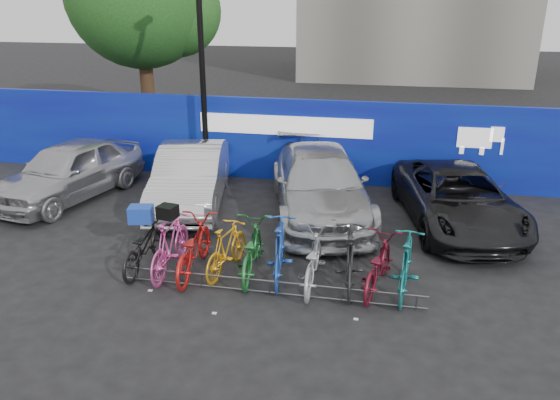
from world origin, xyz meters
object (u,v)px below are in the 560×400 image
(car_1, at_px, (191,176))
(car_2, at_px, (320,184))
(bike_5, at_px, (280,250))
(bike_8, at_px, (377,265))
(bike_2, at_px, (193,248))
(car_3, at_px, (457,198))
(bike_1, at_px, (170,245))
(bike_9, at_px, (406,265))
(bike_0, at_px, (144,245))
(bike_7, at_px, (350,258))
(bike_4, at_px, (251,250))
(car_0, at_px, (69,171))
(bike_6, at_px, (312,260))
(bike_rack, at_px, (270,287))
(bike_3, at_px, (227,249))
(lamppost, at_px, (202,68))

(car_1, height_order, car_2, car_2)
(bike_5, xyz_separation_m, bike_8, (1.84, -0.06, -0.09))
(bike_2, bearing_deg, bike_5, -178.71)
(car_3, relative_size, bike_1, 2.56)
(car_2, height_order, bike_9, car_2)
(bike_1, bearing_deg, bike_0, -5.60)
(bike_9, bearing_deg, bike_1, 6.69)
(bike_2, distance_m, bike_7, 3.02)
(bike_2, bearing_deg, bike_4, -174.67)
(car_1, bearing_deg, car_0, 171.82)
(bike_5, bearing_deg, car_1, -55.95)
(bike_6, height_order, bike_8, bike_6)
(car_2, height_order, bike_0, car_2)
(bike_2, xyz_separation_m, bike_6, (2.33, -0.01, -0.03))
(car_0, height_order, bike_5, car_0)
(car_2, xyz_separation_m, bike_1, (-2.44, -3.64, -0.21))
(bike_5, xyz_separation_m, bike_6, (0.64, -0.13, -0.08))
(car_0, bearing_deg, bike_5, -13.79)
(bike_rack, relative_size, bike_3, 3.33)
(bike_rack, bearing_deg, car_2, 85.12)
(bike_6, bearing_deg, car_1, -45.54)
(car_0, height_order, bike_4, car_0)
(car_3, distance_m, bike_0, 7.18)
(bike_2, distance_m, bike_4, 1.13)
(bike_rack, distance_m, bike_6, 0.94)
(bike_4, height_order, bike_7, bike_7)
(car_2, height_order, bike_2, car_2)
(car_0, relative_size, bike_5, 2.31)
(bike_5, bearing_deg, bike_rack, 78.51)
(bike_0, bearing_deg, bike_7, -179.32)
(bike_rack, relative_size, bike_0, 2.96)
(car_2, bearing_deg, car_0, 167.61)
(bike_3, xyz_separation_m, bike_7, (2.39, -0.09, 0.08))
(bike_3, height_order, bike_8, bike_3)
(car_2, relative_size, bike_4, 2.72)
(car_2, height_order, bike_5, car_2)
(car_1, height_order, bike_7, car_1)
(bike_1, bearing_deg, bike_9, -179.25)
(car_0, relative_size, bike_9, 2.42)
(lamppost, xyz_separation_m, bike_4, (2.68, -5.29, -2.75))
(bike_5, bearing_deg, bike_4, -11.20)
(car_3, relative_size, bike_5, 2.50)
(car_2, height_order, bike_1, car_2)
(car_0, distance_m, bike_0, 4.98)
(car_0, xyz_separation_m, bike_1, (4.23, -3.42, -0.20))
(bike_2, relative_size, bike_3, 1.22)
(lamppost, xyz_separation_m, car_0, (-3.12, -2.08, -2.50))
(bike_3, distance_m, bike_4, 0.49)
(car_1, relative_size, bike_5, 2.35)
(bike_1, distance_m, bike_2, 0.45)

